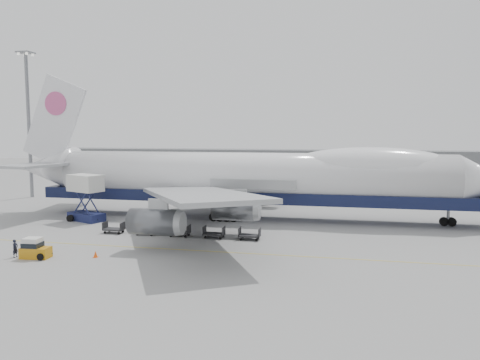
% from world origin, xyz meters
% --- Properties ---
extents(ground, '(260.00, 260.00, 0.00)m').
position_xyz_m(ground, '(0.00, 0.00, 0.00)').
color(ground, gray).
rests_on(ground, ground).
extents(apron_line, '(60.00, 0.15, 0.01)m').
position_xyz_m(apron_line, '(0.00, -6.00, 0.01)').
color(apron_line, gold).
rests_on(apron_line, ground).
extents(hangar, '(110.00, 8.00, 7.00)m').
position_xyz_m(hangar, '(-10.00, 70.00, 3.50)').
color(hangar, slate).
rests_on(hangar, ground).
extents(floodlight_mast, '(2.40, 2.40, 25.43)m').
position_xyz_m(floodlight_mast, '(-42.00, 24.00, 14.27)').
color(floodlight_mast, slate).
rests_on(floodlight_mast, ground).
extents(airliner, '(67.00, 55.30, 19.98)m').
position_xyz_m(airliner, '(0.64, 12.00, 5.62)').
color(airliner, white).
rests_on(airliner, ground).
extents(catering_truck, '(5.48, 4.61, 6.09)m').
position_xyz_m(catering_truck, '(-20.76, 5.81, 3.44)').
color(catering_truck, '#1A214F').
rests_on(catering_truck, ground).
extents(baggage_tug, '(2.70, 1.60, 1.90)m').
position_xyz_m(baggage_tug, '(-15.93, -11.68, 0.84)').
color(baggage_tug, '#C48212').
rests_on(baggage_tug, ground).
extents(ground_worker, '(0.46, 0.65, 1.69)m').
position_xyz_m(ground_worker, '(-17.81, -11.87, 0.84)').
color(ground_worker, black).
rests_on(ground_worker, ground).
extents(traffic_cone, '(0.43, 0.43, 0.63)m').
position_xyz_m(traffic_cone, '(-10.49, -10.32, 0.30)').
color(traffic_cone, '#FF550D').
rests_on(traffic_cone, ground).
extents(dolly_0, '(2.30, 1.35, 1.30)m').
position_xyz_m(dolly_0, '(-13.71, -0.34, 0.53)').
color(dolly_0, '#2D2D30').
rests_on(dolly_0, ground).
extents(dolly_1, '(2.30, 1.35, 1.30)m').
position_xyz_m(dolly_1, '(-9.72, -0.34, 0.53)').
color(dolly_1, '#2D2D30').
rests_on(dolly_1, ground).
extents(dolly_2, '(2.30, 1.35, 1.30)m').
position_xyz_m(dolly_2, '(-5.72, -0.34, 0.53)').
color(dolly_2, '#2D2D30').
rests_on(dolly_2, ground).
extents(dolly_3, '(2.30, 1.35, 1.30)m').
position_xyz_m(dolly_3, '(-1.72, -0.34, 0.53)').
color(dolly_3, '#2D2D30').
rests_on(dolly_3, ground).
extents(dolly_4, '(2.30, 1.35, 1.30)m').
position_xyz_m(dolly_4, '(2.27, -0.34, 0.53)').
color(dolly_4, '#2D2D30').
rests_on(dolly_4, ground).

